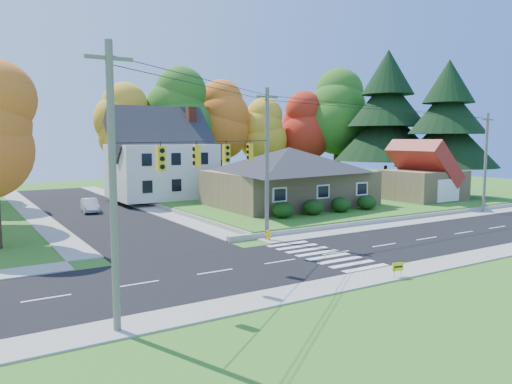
% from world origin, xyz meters
% --- Properties ---
extents(ground, '(120.00, 120.00, 0.00)m').
position_xyz_m(ground, '(0.00, 0.00, 0.00)').
color(ground, '#3D7923').
extents(road_main, '(90.00, 8.00, 0.02)m').
position_xyz_m(road_main, '(0.00, 0.00, 0.01)').
color(road_main, black).
rests_on(road_main, ground).
extents(road_cross, '(8.00, 44.00, 0.02)m').
position_xyz_m(road_cross, '(-8.00, 26.00, 0.01)').
color(road_cross, black).
rests_on(road_cross, ground).
extents(sidewalk_north, '(90.00, 2.00, 0.08)m').
position_xyz_m(sidewalk_north, '(0.00, 5.00, 0.04)').
color(sidewalk_north, '#9C9A90').
rests_on(sidewalk_north, ground).
extents(sidewalk_south, '(90.00, 2.00, 0.08)m').
position_xyz_m(sidewalk_south, '(0.00, -5.00, 0.04)').
color(sidewalk_south, '#9C9A90').
rests_on(sidewalk_south, ground).
extents(lawn, '(30.00, 30.00, 0.50)m').
position_xyz_m(lawn, '(13.00, 21.00, 0.25)').
color(lawn, '#3D7923').
rests_on(lawn, ground).
extents(ranch_house, '(14.60, 10.60, 5.40)m').
position_xyz_m(ranch_house, '(8.00, 16.00, 3.27)').
color(ranch_house, tan).
rests_on(ranch_house, lawn).
extents(colonial_house, '(10.40, 8.40, 9.60)m').
position_xyz_m(colonial_house, '(0.04, 28.00, 4.58)').
color(colonial_house, silver).
rests_on(colonial_house, lawn).
extents(garage, '(7.30, 6.30, 4.60)m').
position_xyz_m(garage, '(22.00, 11.99, 2.84)').
color(garage, tan).
rests_on(garage, lawn).
extents(hedge_row, '(10.70, 1.70, 1.27)m').
position_xyz_m(hedge_row, '(7.50, 9.80, 1.14)').
color(hedge_row, '#163A10').
rests_on(hedge_row, lawn).
extents(traffic_infrastructure, '(38.10, 10.66, 10.00)m').
position_xyz_m(traffic_infrastructure, '(-0.15, 1.35, 5.15)').
color(traffic_infrastructure, '#666059').
rests_on(traffic_infrastructure, ground).
extents(tree_lot_0, '(6.72, 6.72, 12.51)m').
position_xyz_m(tree_lot_0, '(-2.00, 34.00, 8.31)').
color(tree_lot_0, '#3F2A19').
rests_on(tree_lot_0, lawn).
extents(tree_lot_1, '(7.84, 7.84, 14.60)m').
position_xyz_m(tree_lot_1, '(4.00, 33.00, 9.61)').
color(tree_lot_1, '#3F2A19').
rests_on(tree_lot_1, lawn).
extents(tree_lot_2, '(7.28, 7.28, 13.56)m').
position_xyz_m(tree_lot_2, '(10.00, 34.00, 8.96)').
color(tree_lot_2, '#3F2A19').
rests_on(tree_lot_2, lawn).
extents(tree_lot_3, '(6.16, 6.16, 11.47)m').
position_xyz_m(tree_lot_3, '(16.00, 33.00, 7.65)').
color(tree_lot_3, '#3F2A19').
rests_on(tree_lot_3, lawn).
extents(tree_lot_4, '(6.72, 6.72, 12.51)m').
position_xyz_m(tree_lot_4, '(22.00, 32.00, 8.31)').
color(tree_lot_4, '#3F2A19').
rests_on(tree_lot_4, lawn).
extents(tree_lot_5, '(8.40, 8.40, 15.64)m').
position_xyz_m(tree_lot_5, '(26.00, 30.00, 10.27)').
color(tree_lot_5, '#3F2A19').
rests_on(tree_lot_5, lawn).
extents(conifer_east_a, '(12.80, 12.80, 16.96)m').
position_xyz_m(conifer_east_a, '(27.00, 22.00, 9.39)').
color(conifer_east_a, '#3F2A19').
rests_on(conifer_east_a, lawn).
extents(conifer_east_b, '(11.20, 11.20, 14.84)m').
position_xyz_m(conifer_east_b, '(28.00, 14.00, 8.28)').
color(conifer_east_b, '#3F2A19').
rests_on(conifer_east_b, lawn).
extents(white_car, '(1.77, 3.91, 1.24)m').
position_xyz_m(white_car, '(-8.38, 24.32, 0.64)').
color(white_car, '#BBBAC6').
rests_on(white_car, road_cross).
extents(fire_hydrant, '(0.44, 0.34, 0.77)m').
position_xyz_m(fire_hydrant, '(-1.49, 5.01, 0.37)').
color(fire_hydrant, '#FCBE00').
rests_on(fire_hydrant, ground).
extents(yard_sign, '(0.61, 0.16, 0.77)m').
position_xyz_m(yard_sign, '(-0.97, -5.65, 0.55)').
color(yard_sign, black).
rests_on(yard_sign, ground).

